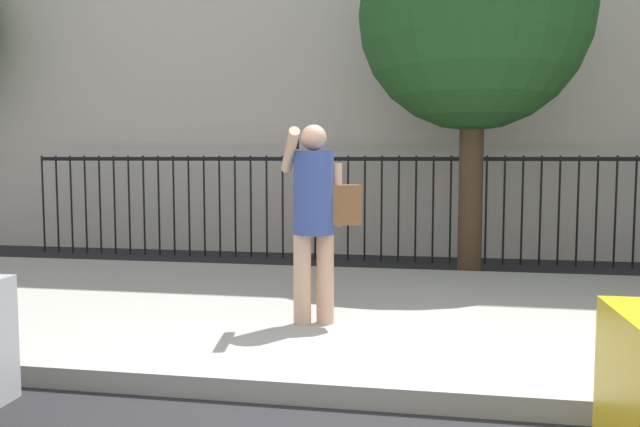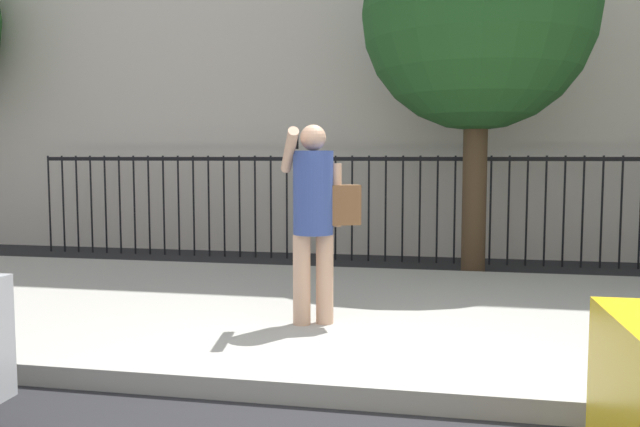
% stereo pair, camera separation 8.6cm
% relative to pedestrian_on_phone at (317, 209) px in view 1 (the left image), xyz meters
% --- Properties ---
extents(ground_plane, '(60.00, 60.00, 0.00)m').
position_rel_pedestrian_on_phone_xyz_m(ground_plane, '(0.56, -1.49, -1.14)').
color(ground_plane, black).
extents(sidewalk, '(28.00, 4.40, 0.15)m').
position_rel_pedestrian_on_phone_xyz_m(sidewalk, '(0.56, 0.71, -1.06)').
color(sidewalk, '#9E9B93').
rests_on(sidewalk, ground).
extents(iron_fence, '(12.03, 0.04, 1.60)m').
position_rel_pedestrian_on_phone_xyz_m(iron_fence, '(0.56, 4.41, -0.12)').
color(iron_fence, black).
rests_on(iron_fence, ground).
extents(pedestrian_on_phone, '(0.72, 0.55, 1.70)m').
position_rel_pedestrian_on_phone_xyz_m(pedestrian_on_phone, '(0.00, 0.00, 0.00)').
color(pedestrian_on_phone, tan).
rests_on(pedestrian_on_phone, sidewalk).
extents(street_tree_mid, '(3.05, 3.05, 4.97)m').
position_rel_pedestrian_on_phone_xyz_m(street_tree_mid, '(1.44, 3.54, 2.29)').
color(street_tree_mid, '#4C3823').
rests_on(street_tree_mid, ground).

